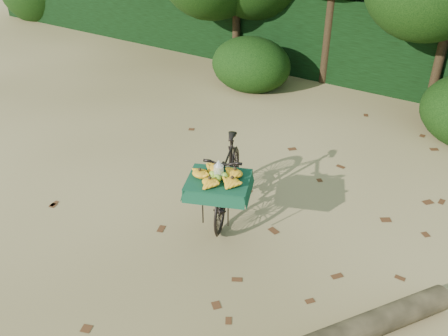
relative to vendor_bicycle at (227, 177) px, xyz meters
The scene contains 5 objects.
ground 1.12m from the vendor_bicycle, 14.06° to the right, with size 80.00×80.00×0.00m, color tan.
vendor_bicycle is the anchor object (origin of this frame).
hedge_backdrop 6.15m from the vendor_bicycle, 81.02° to the left, with size 26.00×1.80×1.80m, color black.
bush_clumps 4.31m from the vendor_bicycle, 70.26° to the left, with size 8.80×1.70×0.90m, color black, non-canonical shape.
leaf_litter 1.16m from the vendor_bicycle, 23.19° to the left, with size 7.00×7.30×0.01m, color #4E2A14, non-canonical shape.
Camera 1 is at (1.88, -4.15, 3.81)m, focal length 38.00 mm.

